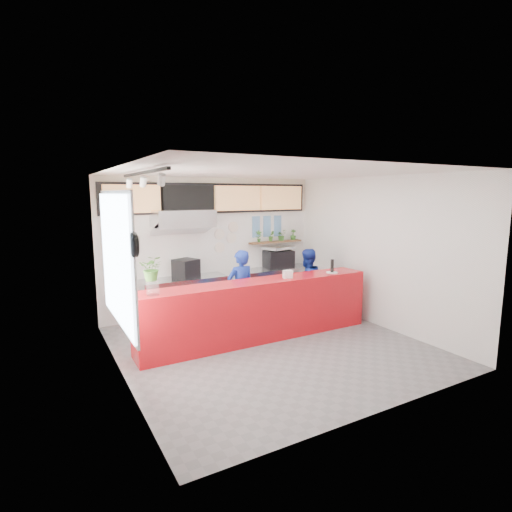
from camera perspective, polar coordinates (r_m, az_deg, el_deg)
name	(u,v)px	position (r m, az deg, el deg)	size (l,w,h in m)	color
floor	(270,346)	(7.20, 2.08, -12.70)	(5.00, 5.00, 0.00)	slate
ceiling	(271,172)	(6.71, 2.23, 11.87)	(5.00, 5.00, 0.00)	silver
wall_back	(213,245)	(9.00, -6.18, 1.50)	(5.00, 5.00, 0.00)	white
wall_left	(119,277)	(5.91, -19.03, -2.83)	(5.00, 5.00, 0.00)	white
wall_right	(377,252)	(8.36, 16.93, 0.60)	(5.00, 5.00, 0.00)	white
service_counter	(259,310)	(7.35, 0.47, -7.71)	(4.50, 0.60, 1.10)	red
cream_band	(212,196)	(8.92, -6.27, 8.52)	(5.00, 0.02, 0.80)	beige
prep_bench	(185,298)	(8.65, -10.17, -5.99)	(1.80, 0.60, 0.90)	#B2B5BA
panini_oven	(186,268)	(8.52, -9.97, -1.76)	(0.43, 0.43, 0.39)	black
extraction_hood	(183,218)	(8.33, -10.38, 5.31)	(1.20, 0.70, 0.35)	#B2B5BA
hood_lip	(183,228)	(8.34, -10.34, 3.93)	(1.20, 0.70, 0.08)	#B2B5BA
right_bench	(276,286)	(9.61, 2.91, -4.34)	(1.80, 0.60, 0.90)	#B2B5BA
espresso_machine	(278,259)	(9.51, 3.23, -0.45)	(0.64, 0.46, 0.41)	black
espresso_tray	(279,248)	(9.47, 3.24, 1.18)	(0.66, 0.45, 0.06)	#B6BABE
herb_shelf	(276,242)	(9.65, 2.83, 2.04)	(1.40, 0.18, 0.04)	brown
menu_board_far_left	(132,199)	(8.28, -17.27, 7.80)	(1.10, 0.10, 0.55)	tan
menu_board_mid_left	(188,198)	(8.60, -9.63, 8.10)	(1.10, 0.10, 0.55)	black
menu_board_mid_right	(238,198)	(9.06, -2.63, 8.25)	(1.10, 0.10, 0.55)	tan
menu_board_far_right	(281,198)	(9.63, 3.61, 8.28)	(1.10, 0.10, 0.55)	tan
soffit	(213,198)	(8.89, -6.19, 8.20)	(4.80, 0.04, 0.65)	black
window_pane	(116,260)	(6.17, -19.35, -0.48)	(0.04, 2.20, 1.90)	silver
window_frame	(118,259)	(6.18, -19.17, -0.46)	(0.03, 2.30, 2.00)	#B2B5BA
wall_clock_rim	(134,245)	(4.96, -17.00, 1.53)	(0.30, 0.30, 0.05)	black
wall_clock_face	(137,245)	(4.97, -16.67, 1.56)	(0.26, 0.26, 0.02)	white
track_rail	(143,173)	(5.89, -15.85, 11.37)	(0.05, 2.40, 0.04)	black
dec_plate_a	(219,234)	(9.00, -5.25, 3.12)	(0.24, 0.24, 0.03)	silver
dec_plate_b	(232,238)	(9.14, -3.52, 2.60)	(0.24, 0.24, 0.03)	silver
dec_plate_c	(220,247)	(9.04, -5.22, 1.23)	(0.24, 0.24, 0.03)	silver
dec_plate_d	(233,227)	(9.14, -3.25, 4.17)	(0.24, 0.24, 0.03)	silver
photo_frame_a	(256,222)	(9.42, 0.01, 4.94)	(0.20, 0.02, 0.25)	#598CBF
photo_frame_b	(267,221)	(9.57, 1.58, 5.00)	(0.20, 0.02, 0.25)	#598CBF
photo_frame_c	(278,221)	(9.72, 3.10, 5.05)	(0.20, 0.02, 0.25)	#598CBF
photo_frame_d	(256,232)	(9.44, 0.01, 3.42)	(0.20, 0.02, 0.25)	#598CBF
photo_frame_e	(267,232)	(9.59, 1.57, 3.51)	(0.20, 0.02, 0.25)	#598CBF
photo_frame_f	(278,231)	(9.74, 3.09, 3.58)	(0.20, 0.02, 0.25)	#598CBF
staff_center	(241,290)	(7.80, -2.22, -4.89)	(0.58, 0.38, 1.58)	navy
staff_right	(307,283)	(8.63, 7.25, -3.91)	(0.73, 0.57, 1.50)	navy
herb_a	(259,236)	(9.39, 0.40, 2.85)	(0.15, 0.10, 0.28)	#356824
herb_b	(271,236)	(9.57, 2.21, 2.88)	(0.14, 0.11, 0.26)	#356824
herb_c	(281,235)	(9.72, 3.65, 3.00)	(0.24, 0.21, 0.27)	#356824
herb_d	(293,235)	(9.91, 5.33, 3.06)	(0.14, 0.13, 0.26)	#356824
glass_vase	(153,287)	(6.39, -14.54, -4.34)	(0.20, 0.20, 0.24)	white
basil_vase	(152,268)	(6.33, -14.64, -1.70)	(0.36, 0.31, 0.40)	#356824
napkin_holder	(288,274)	(7.43, 4.56, -2.60)	(0.17, 0.10, 0.15)	white
white_plate	(332,273)	(8.04, 10.80, -2.33)	(0.22, 0.22, 0.02)	white
pepper_mill	(332,266)	(8.01, 10.83, -1.39)	(0.06, 0.06, 0.25)	black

